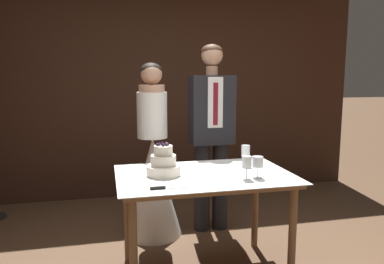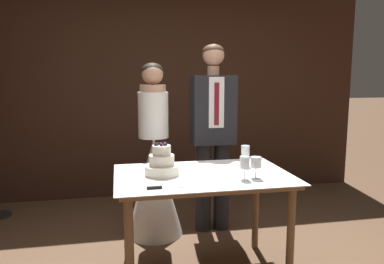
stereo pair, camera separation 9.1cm
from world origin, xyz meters
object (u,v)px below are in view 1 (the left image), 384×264
at_px(wine_glass_middle, 246,152).
at_px(cake_knife, 168,188).
at_px(wine_glass_near, 247,163).
at_px(cake_table, 204,186).
at_px(tiered_cake, 163,164).
at_px(bride, 153,174).
at_px(groom, 211,129).
at_px(wine_glass_far, 258,163).

bearing_deg(wine_glass_middle, cake_knife, -146.91).
bearing_deg(wine_glass_near, cake_table, 141.69).
bearing_deg(tiered_cake, cake_table, -6.73).
bearing_deg(bride, tiered_cake, -91.17).
bearing_deg(wine_glass_middle, groom, 99.12).
bearing_deg(cake_knife, cake_table, 41.61).
bearing_deg(wine_glass_middle, wine_glass_near, -110.12).
height_order(tiered_cake, wine_glass_far, tiered_cake).
height_order(tiered_cake, wine_glass_near, tiered_cake).
bearing_deg(groom, wine_glass_middle, -80.88).
xyz_separation_m(cake_table, wine_glass_near, (0.26, -0.20, 0.21)).
height_order(cake_table, bride, bride).
xyz_separation_m(wine_glass_near, wine_glass_middle, (0.13, 0.36, 0.00)).
bearing_deg(wine_glass_middle, tiered_cake, -169.62).
bearing_deg(cake_table, bride, 109.52).
bearing_deg(cake_knife, bride, 86.61).
xyz_separation_m(tiered_cake, bride, (0.02, 0.77, -0.28)).
bearing_deg(wine_glass_near, bride, 118.24).
height_order(cake_table, groom, groom).
xyz_separation_m(wine_glass_near, groom, (0.03, 1.01, 0.10)).
xyz_separation_m(tiered_cake, cake_knife, (-0.02, -0.34, -0.08)).
height_order(wine_glass_far, groom, groom).
relative_size(cake_table, tiered_cake, 5.12).
bearing_deg(wine_glass_middle, cake_table, -157.38).
bearing_deg(tiered_cake, wine_glass_near, -23.09).
height_order(cake_knife, wine_glass_far, wine_glass_far).
distance_m(tiered_cake, groom, 0.98).
distance_m(tiered_cake, wine_glass_middle, 0.70).
xyz_separation_m(cake_table, tiered_cake, (-0.30, 0.04, 0.18)).
height_order(cake_knife, wine_glass_middle, wine_glass_middle).
xyz_separation_m(cake_knife, bride, (0.04, 1.11, -0.20)).
bearing_deg(wine_glass_middle, bride, 136.34).
bearing_deg(bride, wine_glass_far, -57.55).
bearing_deg(groom, tiered_cake, -127.33).
bearing_deg(tiered_cake, wine_glass_middle, 10.38).
height_order(bride, groom, groom).
height_order(wine_glass_near, groom, groom).
relative_size(cake_table, groom, 0.72).
relative_size(tiered_cake, groom, 0.14).
height_order(wine_glass_near, bride, bride).
height_order(cake_table, tiered_cake, tiered_cake).
xyz_separation_m(cake_knife, wine_glass_middle, (0.71, 0.46, 0.11)).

